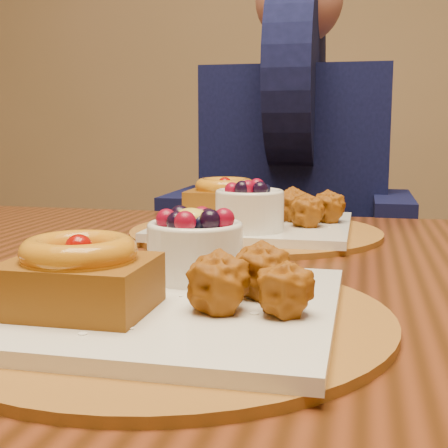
% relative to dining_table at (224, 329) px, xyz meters
% --- Properties ---
extents(dining_table, '(1.60, 0.90, 0.76)m').
position_rel_dining_table_xyz_m(dining_table, '(0.00, 0.00, 0.00)').
color(dining_table, '#341909').
rests_on(dining_table, ground).
extents(place_setting_near, '(0.38, 0.38, 0.09)m').
position_rel_dining_table_xyz_m(place_setting_near, '(-0.00, -0.21, 0.10)').
color(place_setting_near, brown).
rests_on(place_setting_near, dining_table).
extents(place_setting_far, '(0.38, 0.38, 0.09)m').
position_rel_dining_table_xyz_m(place_setting_far, '(-0.00, 0.21, 0.10)').
color(place_setting_far, brown).
rests_on(place_setting_far, dining_table).
extents(chair_far, '(0.58, 0.58, 0.95)m').
position_rel_dining_table_xyz_m(chair_far, '(-0.06, 0.84, -0.15)').
color(chair_far, black).
rests_on(chair_far, ground).
extents(diner, '(0.49, 0.48, 0.81)m').
position_rel_dining_table_xyz_m(diner, '(0.01, 0.70, 0.19)').
color(diner, black).
rests_on(diner, ground).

